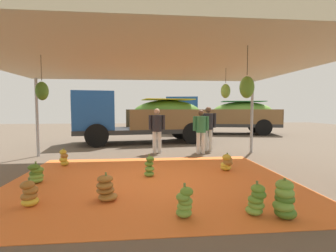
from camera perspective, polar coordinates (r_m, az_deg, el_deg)
ground_plane at (r=8.70m, az=-4.30°, el=-6.83°), size 40.00×40.00×0.00m
tarp_orange at (r=5.78m, az=-3.60°, el=-12.31°), size 6.28×5.10×0.01m
tent_canopy at (r=5.55m, az=-3.61°, el=14.43°), size 8.00×7.00×2.72m
banana_bunch_0 at (r=6.02m, az=-4.28°, el=-9.37°), size 0.30×0.31×0.55m
banana_bunch_1 at (r=6.73m, az=13.30°, el=-8.21°), size 0.40×0.41×0.47m
banana_bunch_2 at (r=6.23m, az=-28.01°, el=-9.65°), size 0.41×0.41×0.47m
banana_bunch_3 at (r=4.16m, az=19.58°, el=-15.80°), size 0.37×0.33×0.53m
banana_bunch_4 at (r=4.85m, az=-29.19°, el=-13.47°), size 0.37×0.36×0.47m
banana_bunch_5 at (r=4.19m, az=25.14°, el=-15.14°), size 0.42×0.42×0.60m
banana_bunch_6 at (r=7.68m, az=-22.76°, el=-6.82°), size 0.31×0.29×0.51m
banana_bunch_7 at (r=4.66m, az=-14.05°, el=-13.77°), size 0.47×0.48×0.49m
banana_bunch_8 at (r=3.88m, az=3.84°, el=-17.15°), size 0.32×0.32×0.51m
cargo_truck_main at (r=12.00m, az=-6.18°, el=2.21°), size 6.52×3.07×2.40m
cargo_truck_far at (r=16.70m, az=11.75°, el=2.66°), size 7.41×3.59×2.40m
worker_0 at (r=9.12m, az=-2.55°, el=-0.26°), size 0.60×0.37×1.64m
worker_1 at (r=9.05m, az=7.54°, el=-0.51°), size 0.58×0.36×1.59m
worker_2 at (r=9.73m, az=9.20°, el=0.18°), size 0.62×0.38×1.71m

